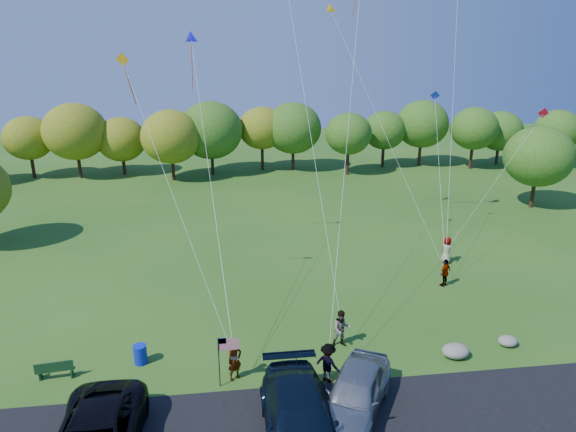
# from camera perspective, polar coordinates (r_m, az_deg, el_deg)

# --- Properties ---
(ground) EXTENTS (140.00, 140.00, 0.00)m
(ground) POSITION_cam_1_polar(r_m,az_deg,el_deg) (24.68, 3.09, -16.80)
(ground) COLOR #225217
(ground) RESTS_ON ground
(asphalt_lane) EXTENTS (44.00, 6.00, 0.06)m
(asphalt_lane) POSITION_cam_1_polar(r_m,az_deg,el_deg) (21.59, 5.11, -22.83)
(asphalt_lane) COLOR black
(asphalt_lane) RESTS_ON ground
(treeline) EXTENTS (76.83, 27.39, 8.29)m
(treeline) POSITION_cam_1_polar(r_m,az_deg,el_deg) (56.64, -3.21, 8.82)
(treeline) COLOR #372014
(treeline) RESTS_ON ground
(minivan_navy) EXTENTS (2.67, 6.56, 1.90)m
(minivan_navy) POSITION_cam_1_polar(r_m,az_deg,el_deg) (20.48, 1.30, -21.82)
(minivan_navy) COLOR black
(minivan_navy) RESTS_ON asphalt_lane
(minivan_silver) EXTENTS (4.46, 5.69, 1.81)m
(minivan_silver) POSITION_cam_1_polar(r_m,az_deg,el_deg) (21.97, 7.50, -18.92)
(minivan_silver) COLOR gray
(minivan_silver) RESTS_ON asphalt_lane
(flyer_a) EXTENTS (0.84, 0.77, 1.94)m
(flyer_a) POSITION_cam_1_polar(r_m,az_deg,el_deg) (23.74, -5.96, -15.64)
(flyer_a) COLOR #4C4C59
(flyer_a) RESTS_ON ground
(flyer_b) EXTENTS (0.97, 0.76, 1.95)m
(flyer_b) POSITION_cam_1_polar(r_m,az_deg,el_deg) (25.95, 5.98, -12.37)
(flyer_b) COLOR #4C4C59
(flyer_b) RESTS_ON ground
(flyer_c) EXTENTS (1.36, 1.33, 1.87)m
(flyer_c) POSITION_cam_1_polar(r_m,az_deg,el_deg) (23.56, 4.45, -15.98)
(flyer_c) COLOR #4C4C59
(flyer_c) RESTS_ON ground
(flyer_d) EXTENTS (1.10, 0.95, 1.77)m
(flyer_d) POSITION_cam_1_polar(r_m,az_deg,el_deg) (33.24, 17.07, -6.03)
(flyer_d) COLOR #4C4C59
(flyer_d) RESTS_ON ground
(flyer_e) EXTENTS (0.99, 1.08, 1.85)m
(flyer_e) POSITION_cam_1_polar(r_m,az_deg,el_deg) (36.63, 17.22, -3.65)
(flyer_e) COLOR #4C4C59
(flyer_e) RESTS_ON ground
(park_bench) EXTENTS (1.63, 0.49, 0.90)m
(park_bench) POSITION_cam_1_polar(r_m,az_deg,el_deg) (26.07, -24.49, -15.26)
(park_bench) COLOR #14381A
(park_bench) RESTS_ON ground
(trash_barrel) EXTENTS (0.62, 0.62, 0.93)m
(trash_barrel) POSITION_cam_1_polar(r_m,az_deg,el_deg) (25.84, -16.09, -14.56)
(trash_barrel) COLOR #0C23B4
(trash_barrel) RESTS_ON ground
(flag_assembly) EXTENTS (0.90, 0.58, 2.43)m
(flag_assembly) POSITION_cam_1_polar(r_m,az_deg,el_deg) (22.90, -7.06, -14.56)
(flag_assembly) COLOR black
(flag_assembly) RESTS_ON ground
(boulder_near) EXTENTS (1.32, 1.04, 0.66)m
(boulder_near) POSITION_cam_1_polar(r_m,az_deg,el_deg) (26.61, 18.12, -14.07)
(boulder_near) COLOR gray
(boulder_near) RESTS_ON ground
(boulder_far) EXTENTS (0.96, 0.80, 0.50)m
(boulder_far) POSITION_cam_1_polar(r_m,az_deg,el_deg) (28.43, 23.24, -12.65)
(boulder_far) COLOR gray
(boulder_far) RESTS_ON ground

